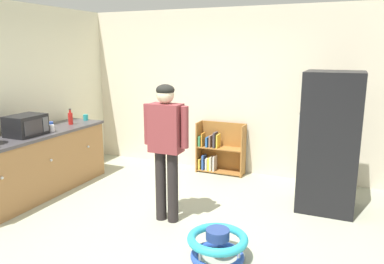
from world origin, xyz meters
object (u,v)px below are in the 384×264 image
Objects in this scene: standing_person at (166,141)px; kitchen_counter at (35,165)px; microwave at (26,125)px; orange_cup at (31,127)px; teal_cup at (86,117)px; ketchup_bottle at (70,118)px; yellow_cup at (45,124)px; white_cup at (51,128)px; bookshelf at (218,151)px; baby_walker at (218,245)px; refrigerator at (330,142)px; blue_cup at (51,125)px.

kitchen_counter is at bearing -179.34° from standing_person.
orange_cup is (-0.22, 0.29, -0.09)m from microwave.
microwave reaches higher than teal_cup.
ketchup_bottle is (0.04, 0.74, 0.55)m from kitchen_counter.
orange_cup is at bearing -113.66° from ketchup_bottle.
microwave is 5.05× the size of yellow_cup.
teal_cup is (-0.11, 0.89, 0.00)m from white_cup.
bookshelf is 2.73m from baby_walker.
teal_cup is at bearing -155.95° from bookshelf.
bookshelf is 2.99m from microwave.
ketchup_bottle reaches higher than white_cup.
microwave is at bearing -78.93° from kitchen_counter.
standing_person is at bearing -4.18° from orange_cup.
microwave is 5.05× the size of white_cup.
refrigerator is 3.71× the size of microwave.
standing_person reaches higher than white_cup.
white_cup is (-1.92, 0.20, -0.05)m from standing_person.
bookshelf is 8.95× the size of teal_cup.
bookshelf is at bearing 37.78° from blue_cup.
teal_cup is (-2.00, -0.89, 0.58)m from bookshelf.
refrigerator is at bearing 13.83° from orange_cup.
microwave is at bearing -71.15° from yellow_cup.
blue_cup is 0.71m from teal_cup.
bookshelf is (-1.79, 0.83, -0.52)m from refrigerator.
refrigerator is 3.93m from blue_cup.
bookshelf is 2.44m from ketchup_bottle.
kitchen_counter is at bearing -91.69° from teal_cup.
ketchup_bottle reaches higher than baby_walker.
standing_person is 6.73× the size of ketchup_bottle.
refrigerator is at bearing 6.59° from ketchup_bottle.
yellow_cup is (-0.20, -0.33, -0.05)m from ketchup_bottle.
kitchen_counter is 9.79× the size of ketchup_bottle.
refrigerator is 3.78m from teal_cup.
bookshelf is at bearing 39.15° from orange_cup.
white_cup is (0.15, 0.23, 0.50)m from kitchen_counter.
ketchup_bottle reaches higher than blue_cup.
orange_cup is (-3.13, 0.76, 0.79)m from baby_walker.
bookshelf is at bearing 32.43° from ketchup_bottle.
white_cup reaches higher than kitchen_counter.
refrigerator is at bearing -24.86° from bookshelf.
yellow_cup is 0.12m from blue_cup.
ketchup_bottle is 2.59× the size of blue_cup.
ketchup_bottle is at bearing 76.72° from blue_cup.
refrigerator is 18.74× the size of yellow_cup.
kitchen_counter is at bearing -135.36° from bookshelf.
orange_cup reaches higher than bookshelf.
white_cup is 0.90m from teal_cup.
orange_cup is 0.27m from blue_cup.
microwave reaches higher than yellow_cup.
orange_cup is 1.00× the size of blue_cup.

